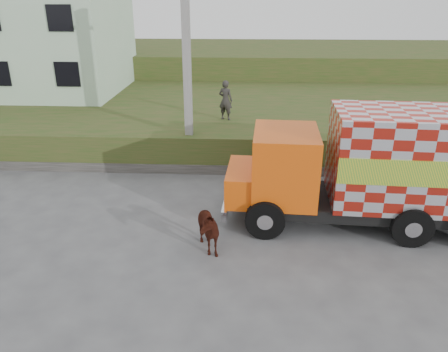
# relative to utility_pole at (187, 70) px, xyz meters

# --- Properties ---
(ground) EXTENTS (120.00, 120.00, 0.00)m
(ground) POSITION_rel_utility_pole_xyz_m (1.00, -4.60, -4.08)
(ground) COLOR #474749
(ground) RESTS_ON ground
(embankment) EXTENTS (40.00, 12.00, 1.50)m
(embankment) POSITION_rel_utility_pole_xyz_m (1.00, 5.40, -3.33)
(embankment) COLOR #284818
(embankment) RESTS_ON ground
(embankment_far) EXTENTS (40.00, 12.00, 3.00)m
(embankment_far) POSITION_rel_utility_pole_xyz_m (1.00, 17.40, -2.58)
(embankment_far) COLOR #284818
(embankment_far) RESTS_ON ground
(retaining_strip) EXTENTS (16.00, 0.50, 0.40)m
(retaining_strip) POSITION_rel_utility_pole_xyz_m (-1.00, -0.40, -3.88)
(retaining_strip) COLOR #595651
(retaining_strip) RESTS_ON ground
(building) EXTENTS (10.00, 8.00, 6.00)m
(building) POSITION_rel_utility_pole_xyz_m (-10.00, 8.40, 0.42)
(building) COLOR #B4D0B2
(building) RESTS_ON embankment
(utility_pole) EXTENTS (1.20, 0.30, 8.00)m
(utility_pole) POSITION_rel_utility_pole_xyz_m (0.00, 0.00, 0.00)
(utility_pole) COLOR gray
(utility_pole) RESTS_ON ground
(cargo_truck) EXTENTS (8.33, 3.24, 3.66)m
(cargo_truck) POSITION_rel_utility_pole_xyz_m (6.27, -4.36, -2.19)
(cargo_truck) COLOR black
(cargo_truck) RESTS_ON ground
(cow) EXTENTS (1.33, 1.76, 1.35)m
(cow) POSITION_rel_utility_pole_xyz_m (1.15, -6.16, -3.40)
(cow) COLOR #33170C
(cow) RESTS_ON ground
(pedestrian) EXTENTS (0.75, 0.63, 1.76)m
(pedestrian) POSITION_rel_utility_pole_xyz_m (1.37, 2.29, -1.69)
(pedestrian) COLOR #2C2A27
(pedestrian) RESTS_ON embankment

